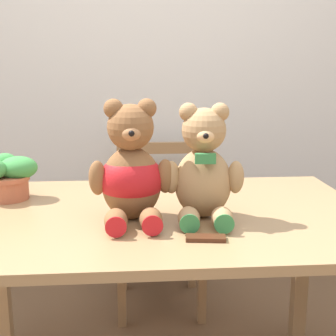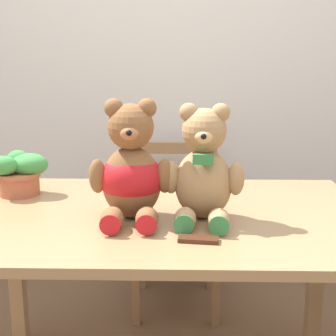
{
  "view_description": "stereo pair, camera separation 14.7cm",
  "coord_description": "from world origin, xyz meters",
  "px_view_note": "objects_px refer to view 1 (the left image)",
  "views": [
    {
      "loc": [
        -0.09,
        -1.04,
        1.26
      ],
      "look_at": [
        0.02,
        0.39,
        0.94
      ],
      "focal_mm": 50.0,
      "sensor_mm": 36.0,
      "label": 1
    },
    {
      "loc": [
        0.06,
        -1.05,
        1.26
      ],
      "look_at": [
        0.02,
        0.39,
        0.94
      ],
      "focal_mm": 50.0,
      "sensor_mm": 36.0,
      "label": 2
    }
  ],
  "objects_px": {
    "teddy_bear_left": "(131,173)",
    "wooden_chair_behind": "(159,223)",
    "chocolate_bar": "(206,238)",
    "teddy_bear_right": "(204,170)",
    "potted_plant": "(9,176)"
  },
  "relations": [
    {
      "from": "teddy_bear_left",
      "to": "wooden_chair_behind",
      "type": "bearing_deg",
      "value": -100.71
    },
    {
      "from": "wooden_chair_behind",
      "to": "chocolate_bar",
      "type": "height_order",
      "value": "wooden_chair_behind"
    },
    {
      "from": "teddy_bear_right",
      "to": "chocolate_bar",
      "type": "bearing_deg",
      "value": 88.06
    },
    {
      "from": "wooden_chair_behind",
      "to": "potted_plant",
      "type": "xyz_separation_m",
      "value": [
        -0.58,
        -0.63,
        0.42
      ]
    },
    {
      "from": "potted_plant",
      "to": "chocolate_bar",
      "type": "relative_size",
      "value": 1.74
    },
    {
      "from": "teddy_bear_left",
      "to": "teddy_bear_right",
      "type": "height_order",
      "value": "teddy_bear_left"
    },
    {
      "from": "teddy_bear_left",
      "to": "chocolate_bar",
      "type": "height_order",
      "value": "teddy_bear_left"
    },
    {
      "from": "teddy_bear_right",
      "to": "chocolate_bar",
      "type": "relative_size",
      "value": 3.28
    },
    {
      "from": "teddy_bear_left",
      "to": "potted_plant",
      "type": "height_order",
      "value": "teddy_bear_left"
    },
    {
      "from": "potted_plant",
      "to": "teddy_bear_right",
      "type": "bearing_deg",
      "value": -21.86
    },
    {
      "from": "teddy_bear_right",
      "to": "teddy_bear_left",
      "type": "bearing_deg",
      "value": 3.34
    },
    {
      "from": "teddy_bear_right",
      "to": "chocolate_bar",
      "type": "height_order",
      "value": "teddy_bear_right"
    },
    {
      "from": "wooden_chair_behind",
      "to": "teddy_bear_right",
      "type": "xyz_separation_m",
      "value": [
        0.09,
        -0.9,
        0.49
      ]
    },
    {
      "from": "chocolate_bar",
      "to": "wooden_chair_behind",
      "type": "bearing_deg",
      "value": 93.55
    },
    {
      "from": "teddy_bear_right",
      "to": "potted_plant",
      "type": "xyz_separation_m",
      "value": [
        -0.67,
        0.27,
        -0.07
      ]
    }
  ]
}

